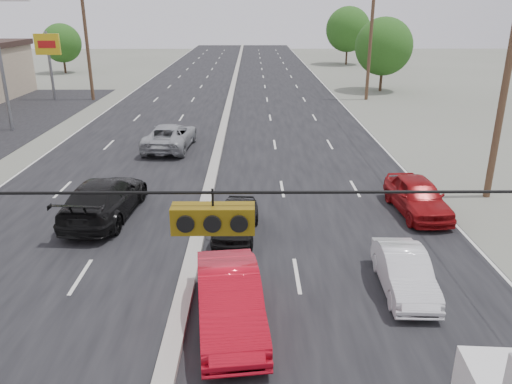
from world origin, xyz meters
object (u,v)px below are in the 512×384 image
(queue_car_b, at_px, (404,273))
(tree_left_far, at_px, (62,43))
(pole_sign_far, at_px, (48,50))
(tree_right_mid, at_px, (384,46))
(queue_car_a, at_px, (236,220))
(utility_pole_right_b, at_px, (506,81))
(queue_car_e, at_px, (417,197))
(utility_pole_right_c, at_px, (370,42))
(oncoming_far, at_px, (170,137))
(red_sedan, at_px, (230,301))
(oncoming_near, at_px, (104,199))
(tree_right_far, at_px, (348,29))
(utility_pole_left_c, at_px, (87,42))

(queue_car_b, bearing_deg, tree_left_far, 120.35)
(pole_sign_far, xyz_separation_m, tree_right_mid, (31.00, 5.00, -0.07))
(queue_car_a, xyz_separation_m, queue_car_b, (5.08, -3.87, -0.02))
(utility_pole_right_b, bearing_deg, queue_car_e, -152.94)
(tree_left_far, bearing_deg, utility_pole_right_c, -30.10)
(queue_car_e, relative_size, oncoming_far, 0.80)
(utility_pole_right_b, bearing_deg, red_sedan, -139.18)
(oncoming_near, distance_m, oncoming_far, 10.43)
(utility_pole_right_b, distance_m, queue_car_a, 12.62)
(tree_right_mid, relative_size, red_sedan, 1.55)
(queue_car_a, relative_size, oncoming_near, 0.66)
(tree_right_far, height_order, oncoming_far, tree_right_far)
(tree_right_far, distance_m, queue_car_e, 57.55)
(queue_car_e, bearing_deg, oncoming_near, 177.81)
(red_sedan, bearing_deg, queue_car_b, 11.86)
(utility_pole_right_b, xyz_separation_m, oncoming_near, (-16.39, -2.24, -4.30))
(pole_sign_far, xyz_separation_m, tree_right_far, (32.00, 30.00, 0.55))
(utility_pole_right_c, height_order, queue_car_e, utility_pole_right_c)
(utility_pole_right_c, xyz_separation_m, red_sedan, (-11.10, -34.59, -4.35))
(pole_sign_far, height_order, oncoming_near, pole_sign_far)
(tree_left_far, relative_size, oncoming_far, 1.13)
(utility_pole_left_c, height_order, utility_pole_right_b, same)
(tree_right_mid, bearing_deg, queue_car_e, -101.12)
(tree_right_mid, relative_size, oncoming_near, 1.28)
(red_sedan, relative_size, oncoming_far, 0.86)
(queue_car_e, relative_size, oncoming_near, 0.78)
(utility_pole_right_b, relative_size, oncoming_far, 1.85)
(utility_pole_right_c, relative_size, tree_left_far, 1.63)
(utility_pole_left_c, distance_m, tree_right_far, 41.38)
(utility_pole_left_c, bearing_deg, utility_pole_right_b, -45.00)
(tree_left_far, xyz_separation_m, oncoming_far, (19.13, -36.86, -2.97))
(queue_car_e, bearing_deg, tree_right_far, 79.13)
(pole_sign_far, bearing_deg, tree_right_mid, 9.16)
(pole_sign_far, height_order, oncoming_far, pole_sign_far)
(tree_left_far, height_order, tree_right_mid, tree_right_mid)
(tree_right_far, height_order, queue_car_e, tree_right_far)
(utility_pole_right_c, height_order, oncoming_far, utility_pole_right_c)
(utility_pole_left_c, xyz_separation_m, queue_car_e, (21.22, -26.93, -4.37))
(tree_right_mid, height_order, red_sedan, tree_right_mid)
(tree_right_mid, bearing_deg, pole_sign_far, -170.84)
(tree_right_far, distance_m, oncoming_far, 50.69)
(pole_sign_far, xyz_separation_m, tree_left_far, (-6.00, 20.00, -0.69))
(utility_pole_right_c, height_order, red_sedan, utility_pole_right_c)
(oncoming_far, bearing_deg, utility_pole_left_c, -56.09)
(tree_right_mid, distance_m, queue_car_e, 32.74)
(utility_pole_left_c, bearing_deg, tree_left_far, 115.41)
(queue_car_b, bearing_deg, utility_pole_right_c, 81.66)
(queue_car_a, bearing_deg, oncoming_far, 114.74)
(utility_pole_right_c, xyz_separation_m, oncoming_far, (-15.37, -16.86, -4.36))
(red_sedan, distance_m, queue_car_b, 5.36)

